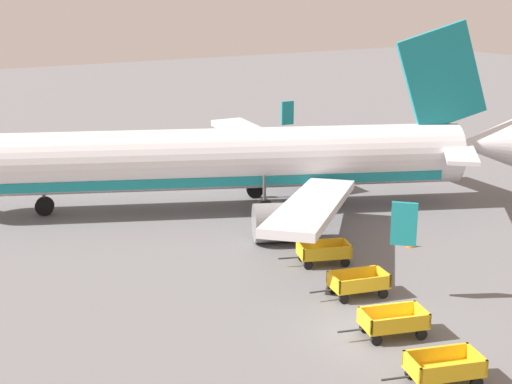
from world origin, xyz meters
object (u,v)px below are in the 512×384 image
at_px(airplane, 236,160).
at_px(baggage_cart_third_in_row, 393,322).
at_px(baggage_cart_fourth_in_row, 358,283).
at_px(traffic_cone_near_plane, 314,221).
at_px(traffic_cone_mid_apron, 411,241).
at_px(baggage_cart_second_in_row, 444,368).
at_px(baggage_cart_far_end, 324,253).

xyz_separation_m(airplane, baggage_cart_third_in_row, (-4.12, -18.39, -2.45)).
bearing_deg(baggage_cart_fourth_in_row, traffic_cone_near_plane, 63.84).
bearing_deg(traffic_cone_near_plane, baggage_cart_third_in_row, -114.70).
relative_size(airplane, traffic_cone_mid_apron, 59.15).
distance_m(baggage_cart_second_in_row, baggage_cart_fourth_in_row, 7.84).
bearing_deg(baggage_cart_third_in_row, traffic_cone_near_plane, 65.30).
bearing_deg(baggage_cart_far_end, baggage_cart_second_in_row, -108.04).
xyz_separation_m(traffic_cone_near_plane, traffic_cone_mid_apron, (2.23, -5.41, -0.06)).
distance_m(baggage_cart_second_in_row, traffic_cone_mid_apron, 14.22).
bearing_deg(baggage_cart_third_in_row, airplane, 77.36).
xyz_separation_m(airplane, traffic_cone_near_plane, (1.70, -5.74, -2.70)).
height_order(baggage_cart_third_in_row, baggage_cart_fourth_in_row, same).
height_order(airplane, baggage_cart_third_in_row, airplane).
bearing_deg(traffic_cone_mid_apron, baggage_cart_far_end, 175.02).
distance_m(baggage_cart_second_in_row, baggage_cart_third_in_row, 3.81).
bearing_deg(baggage_cart_fourth_in_row, baggage_cart_third_in_row, -111.11).
relative_size(baggage_cart_fourth_in_row, traffic_cone_near_plane, 5.08).
height_order(baggage_cart_third_in_row, baggage_cart_far_end, same).
relative_size(baggage_cart_fourth_in_row, baggage_cart_far_end, 1.01).
distance_m(baggage_cart_fourth_in_row, baggage_cart_far_end, 4.12).
distance_m(baggage_cart_far_end, traffic_cone_mid_apron, 5.46).
relative_size(baggage_cart_second_in_row, baggage_cart_third_in_row, 1.00).
relative_size(baggage_cart_third_in_row, baggage_cart_far_end, 1.01).
bearing_deg(baggage_cart_far_end, airplane, 82.00).
height_order(baggage_cart_second_in_row, traffic_cone_mid_apron, baggage_cart_second_in_row).
bearing_deg(baggage_cart_fourth_in_row, baggage_cart_far_end, 73.51).
relative_size(baggage_cart_third_in_row, traffic_cone_near_plane, 5.06).
height_order(baggage_cart_second_in_row, baggage_cart_third_in_row, same).
bearing_deg(baggage_cart_far_end, traffic_cone_near_plane, 57.09).
xyz_separation_m(baggage_cart_far_end, traffic_cone_near_plane, (3.20, 4.94, -0.25)).
xyz_separation_m(baggage_cart_third_in_row, baggage_cart_fourth_in_row, (1.45, 3.77, 0.00)).
bearing_deg(airplane, baggage_cart_fourth_in_row, -100.35).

